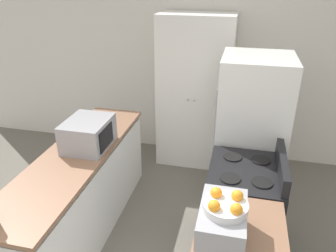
{
  "coord_description": "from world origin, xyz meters",
  "views": [
    {
      "loc": [
        0.69,
        -1.18,
        2.48
      ],
      "look_at": [
        0.0,
        1.76,
        1.05
      ],
      "focal_mm": 35.0,
      "sensor_mm": 36.0,
      "label": 1
    }
  ],
  "objects_px": {
    "pantry_cabinet": "(195,93)",
    "fruit_bowl": "(226,205)",
    "refrigerator": "(250,136)",
    "microwave": "(88,134)",
    "stove": "(241,210)",
    "toaster_oven": "(222,225)"
  },
  "relations": [
    {
      "from": "microwave",
      "to": "fruit_bowl",
      "type": "bearing_deg",
      "value": -35.25
    },
    {
      "from": "pantry_cabinet",
      "to": "toaster_oven",
      "type": "bearing_deg",
      "value": -77.26
    },
    {
      "from": "microwave",
      "to": "fruit_bowl",
      "type": "xyz_separation_m",
      "value": [
        1.37,
        -0.97,
        0.16
      ]
    },
    {
      "from": "pantry_cabinet",
      "to": "microwave",
      "type": "relative_size",
      "value": 4.15
    },
    {
      "from": "stove",
      "to": "fruit_bowl",
      "type": "distance_m",
      "value": 1.17
    },
    {
      "from": "refrigerator",
      "to": "fruit_bowl",
      "type": "relative_size",
      "value": 6.31
    },
    {
      "from": "pantry_cabinet",
      "to": "stove",
      "type": "relative_size",
      "value": 1.88
    },
    {
      "from": "pantry_cabinet",
      "to": "stove",
      "type": "height_order",
      "value": "pantry_cabinet"
    },
    {
      "from": "microwave",
      "to": "fruit_bowl",
      "type": "height_order",
      "value": "fruit_bowl"
    },
    {
      "from": "refrigerator",
      "to": "microwave",
      "type": "xyz_separation_m",
      "value": [
        -1.55,
        -0.7,
        0.19
      ]
    },
    {
      "from": "pantry_cabinet",
      "to": "toaster_oven",
      "type": "distance_m",
      "value": 2.54
    },
    {
      "from": "toaster_oven",
      "to": "pantry_cabinet",
      "type": "bearing_deg",
      "value": 102.74
    },
    {
      "from": "pantry_cabinet",
      "to": "stove",
      "type": "xyz_separation_m",
      "value": [
        0.71,
        -1.59,
        -0.55
      ]
    },
    {
      "from": "pantry_cabinet",
      "to": "fruit_bowl",
      "type": "height_order",
      "value": "pantry_cabinet"
    },
    {
      "from": "fruit_bowl",
      "to": "stove",
      "type": "bearing_deg",
      "value": 81.32
    },
    {
      "from": "pantry_cabinet",
      "to": "microwave",
      "type": "xyz_separation_m",
      "value": [
        -0.8,
        -1.51,
        0.04
      ]
    },
    {
      "from": "refrigerator",
      "to": "microwave",
      "type": "distance_m",
      "value": 1.71
    },
    {
      "from": "pantry_cabinet",
      "to": "toaster_oven",
      "type": "relative_size",
      "value": 4.42
    },
    {
      "from": "microwave",
      "to": "toaster_oven",
      "type": "height_order",
      "value": "microwave"
    },
    {
      "from": "toaster_oven",
      "to": "microwave",
      "type": "bearing_deg",
      "value": 144.85
    },
    {
      "from": "toaster_oven",
      "to": "stove",
      "type": "bearing_deg",
      "value": 80.4
    },
    {
      "from": "stove",
      "to": "refrigerator",
      "type": "height_order",
      "value": "refrigerator"
    }
  ]
}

